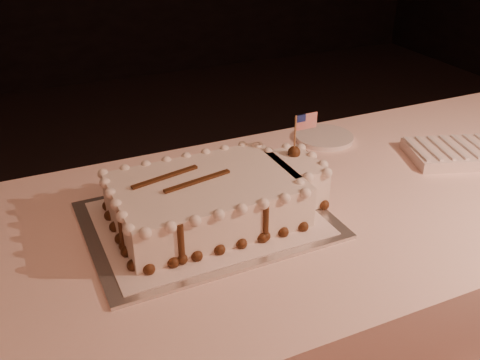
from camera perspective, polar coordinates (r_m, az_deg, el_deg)
name	(u,v)px	position (r m, az deg, el deg)	size (l,w,h in m)	color
banquet_table	(315,315)	(1.52, 8.01, -14.07)	(2.40, 0.80, 0.75)	#FFD3C5
cake_board	(207,220)	(1.19, -3.53, -4.25)	(0.52, 0.39, 0.01)	beige
doily	(207,218)	(1.19, -3.53, -4.05)	(0.47, 0.35, 0.00)	white
sheet_cake	(218,197)	(1.17, -2.36, -1.78)	(0.50, 0.29, 0.20)	white
napkin_stack	(452,153)	(1.56, 21.69, 2.70)	(0.27, 0.23, 0.04)	silver
side_plate	(324,137)	(1.59, 8.97, 4.52)	(0.17, 0.17, 0.01)	white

